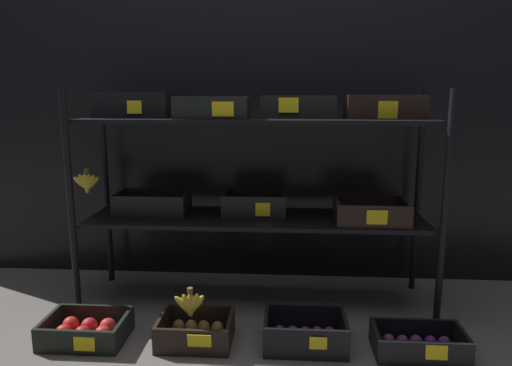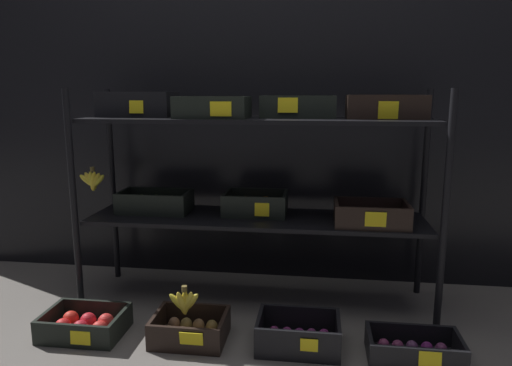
{
  "view_description": "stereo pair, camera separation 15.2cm",
  "coord_description": "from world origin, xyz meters",
  "px_view_note": "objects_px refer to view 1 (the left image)",
  "views": [
    {
      "loc": [
        0.15,
        -2.28,
        1.07
      ],
      "look_at": [
        0.0,
        0.0,
        0.63
      ],
      "focal_mm": 32.83,
      "sensor_mm": 36.0,
      "label": 1
    },
    {
      "loc": [
        0.3,
        -2.27,
        1.07
      ],
      "look_at": [
        0.0,
        0.0,
        0.63
      ],
      "focal_mm": 32.83,
      "sensor_mm": 36.0,
      "label": 2
    }
  ],
  "objects_px": {
    "crate_ground_kiwi": "(196,332)",
    "crate_ground_right_plum": "(419,345)",
    "crate_ground_apple_red": "(86,331)",
    "crate_ground_plum": "(305,335)",
    "display_rack": "(252,162)",
    "banana_bunch_loose": "(190,304)"
  },
  "relations": [
    {
      "from": "crate_ground_kiwi",
      "to": "crate_ground_right_plum",
      "type": "distance_m",
      "value": 0.95
    },
    {
      "from": "crate_ground_apple_red",
      "to": "crate_ground_plum",
      "type": "xyz_separation_m",
      "value": [
        0.96,
        0.02,
        0.0
      ]
    },
    {
      "from": "display_rack",
      "to": "crate_ground_plum",
      "type": "xyz_separation_m",
      "value": [
        0.26,
        -0.44,
        -0.68
      ]
    },
    {
      "from": "display_rack",
      "to": "crate_ground_right_plum",
      "type": "distance_m",
      "value": 1.11
    },
    {
      "from": "display_rack",
      "to": "crate_ground_kiwi",
      "type": "relative_size",
      "value": 5.82
    },
    {
      "from": "crate_ground_apple_red",
      "to": "banana_bunch_loose",
      "type": "relative_size",
      "value": 2.39
    },
    {
      "from": "display_rack",
      "to": "crate_ground_kiwi",
      "type": "height_order",
      "value": "display_rack"
    },
    {
      "from": "display_rack",
      "to": "crate_ground_right_plum",
      "type": "xyz_separation_m",
      "value": [
        0.73,
        -0.46,
        -0.69
      ]
    },
    {
      "from": "crate_ground_apple_red",
      "to": "crate_ground_plum",
      "type": "relative_size",
      "value": 1.01
    },
    {
      "from": "crate_ground_right_plum",
      "to": "crate_ground_kiwi",
      "type": "bearing_deg",
      "value": 178.43
    },
    {
      "from": "crate_ground_apple_red",
      "to": "crate_ground_right_plum",
      "type": "distance_m",
      "value": 1.43
    },
    {
      "from": "crate_ground_right_plum",
      "to": "banana_bunch_loose",
      "type": "distance_m",
      "value": 0.98
    },
    {
      "from": "crate_ground_kiwi",
      "to": "crate_ground_plum",
      "type": "relative_size",
      "value": 0.91
    },
    {
      "from": "crate_ground_apple_red",
      "to": "banana_bunch_loose",
      "type": "xyz_separation_m",
      "value": [
        0.46,
        0.01,
        0.13
      ]
    },
    {
      "from": "crate_ground_kiwi",
      "to": "crate_ground_right_plum",
      "type": "relative_size",
      "value": 0.85
    },
    {
      "from": "crate_ground_plum",
      "to": "banana_bunch_loose",
      "type": "bearing_deg",
      "value": -179.5
    },
    {
      "from": "display_rack",
      "to": "crate_ground_kiwi",
      "type": "distance_m",
      "value": 0.84
    },
    {
      "from": "crate_ground_apple_red",
      "to": "banana_bunch_loose",
      "type": "distance_m",
      "value": 0.48
    },
    {
      "from": "crate_ground_apple_red",
      "to": "banana_bunch_loose",
      "type": "bearing_deg",
      "value": 1.47
    },
    {
      "from": "display_rack",
      "to": "banana_bunch_loose",
      "type": "height_order",
      "value": "display_rack"
    },
    {
      "from": "crate_ground_kiwi",
      "to": "crate_ground_right_plum",
      "type": "bearing_deg",
      "value": -1.57
    },
    {
      "from": "display_rack",
      "to": "banana_bunch_loose",
      "type": "distance_m",
      "value": 0.75
    }
  ]
}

